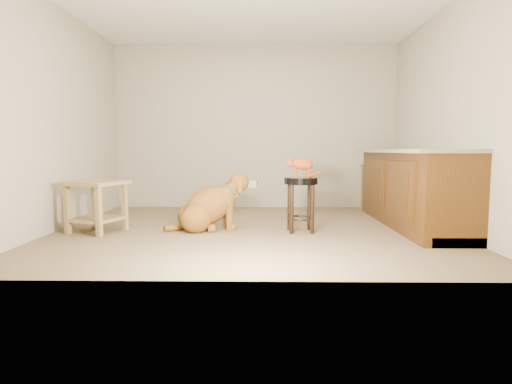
{
  "coord_description": "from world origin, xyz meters",
  "views": [
    {
      "loc": [
        0.12,
        -4.96,
        0.93
      ],
      "look_at": [
        0.05,
        -0.07,
        0.45
      ],
      "focal_mm": 30.0,
      "sensor_mm": 36.0,
      "label": 1
    }
  ],
  "objects_px": {
    "wood_stool": "(376,187)",
    "padded_stool": "(301,193)",
    "side_table": "(96,198)",
    "tabby_kitten": "(300,165)",
    "golden_retriever": "(209,207)"
  },
  "relations": [
    {
      "from": "wood_stool",
      "to": "golden_retriever",
      "type": "bearing_deg",
      "value": -146.04
    },
    {
      "from": "wood_stool",
      "to": "padded_stool",
      "type": "bearing_deg",
      "value": -127.48
    },
    {
      "from": "padded_stool",
      "to": "tabby_kitten",
      "type": "distance_m",
      "value": 0.32
    },
    {
      "from": "padded_stool",
      "to": "tabby_kitten",
      "type": "bearing_deg",
      "value": 176.62
    },
    {
      "from": "side_table",
      "to": "wood_stool",
      "type": "bearing_deg",
      "value": 25.77
    },
    {
      "from": "side_table",
      "to": "tabby_kitten",
      "type": "distance_m",
      "value": 2.34
    },
    {
      "from": "tabby_kitten",
      "to": "wood_stool",
      "type": "bearing_deg",
      "value": 49.97
    },
    {
      "from": "side_table",
      "to": "golden_retriever",
      "type": "xyz_separation_m",
      "value": [
        1.26,
        0.16,
        -0.12
      ]
    },
    {
      "from": "wood_stool",
      "to": "tabby_kitten",
      "type": "bearing_deg",
      "value": -127.69
    },
    {
      "from": "padded_stool",
      "to": "side_table",
      "type": "xyz_separation_m",
      "value": [
        -2.32,
        -0.05,
        -0.06
      ]
    },
    {
      "from": "side_table",
      "to": "tabby_kitten",
      "type": "height_order",
      "value": "tabby_kitten"
    },
    {
      "from": "wood_stool",
      "to": "golden_retriever",
      "type": "xyz_separation_m",
      "value": [
        -2.35,
        -1.58,
        -0.1
      ]
    },
    {
      "from": "padded_stool",
      "to": "side_table",
      "type": "distance_m",
      "value": 2.32
    },
    {
      "from": "wood_stool",
      "to": "tabby_kitten",
      "type": "distance_m",
      "value": 2.17
    },
    {
      "from": "golden_retriever",
      "to": "tabby_kitten",
      "type": "distance_m",
      "value": 1.16
    }
  ]
}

